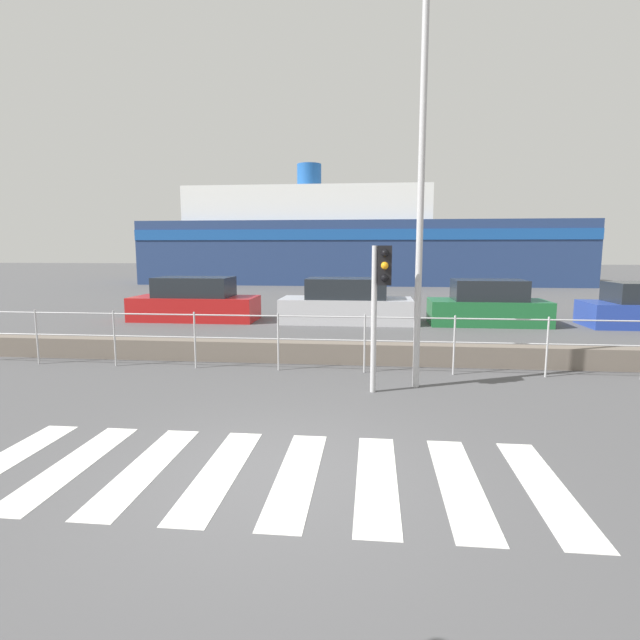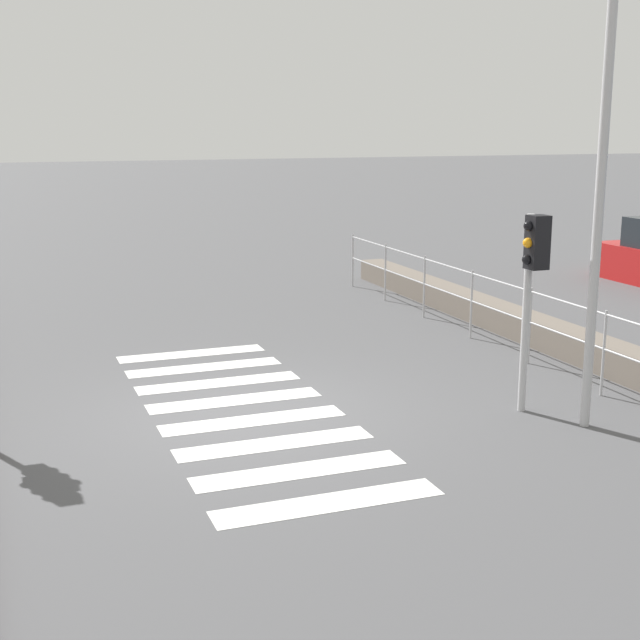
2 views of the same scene
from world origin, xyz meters
TOP-DOWN VIEW (x-y plane):
  - ground_plane at (0.00, 0.00)m, footprint 160.00×160.00m
  - crosswalk at (-0.22, 0.00)m, footprint 6.75×2.40m
  - seawall at (0.00, 5.74)m, footprint 18.11×0.55m
  - harbor_fence at (0.00, 4.87)m, footprint 16.33×0.04m
  - traffic_light_far at (1.19, 3.44)m, footprint 0.34×0.32m
  - streetlamp at (1.88, 3.71)m, footprint 0.32×1.03m

SIDE VIEW (x-z plane):
  - ground_plane at x=0.00m, z-range 0.00..0.00m
  - crosswalk at x=-0.22m, z-range 0.00..0.01m
  - seawall at x=0.00m, z-range 0.00..0.46m
  - harbor_fence at x=0.00m, z-range 0.19..1.41m
  - traffic_light_far at x=1.19m, z-range 0.61..3.22m
  - streetlamp at x=1.88m, z-range 0.75..7.74m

